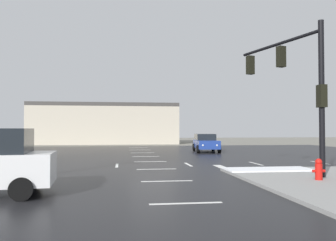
% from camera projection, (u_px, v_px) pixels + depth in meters
% --- Properties ---
extents(ground_plane, '(120.00, 120.00, 0.00)m').
position_uv_depth(ground_plane, '(153.00, 165.00, 19.19)').
color(ground_plane, slate).
extents(road_asphalt, '(44.00, 44.00, 0.02)m').
position_uv_depth(road_asphalt, '(153.00, 165.00, 19.19)').
color(road_asphalt, black).
rests_on(road_asphalt, ground_plane).
extents(snow_strip_curbside, '(4.00, 1.60, 0.06)m').
position_uv_depth(snow_strip_curbside, '(268.00, 169.00, 15.89)').
color(snow_strip_curbside, white).
rests_on(snow_strip_curbside, sidewalk_corner).
extents(lane_markings, '(36.15, 36.15, 0.01)m').
position_uv_depth(lane_markings, '(178.00, 167.00, 17.98)').
color(lane_markings, silver).
rests_on(lane_markings, road_asphalt).
extents(traffic_signal_mast, '(1.62, 5.03, 6.23)m').
position_uv_depth(traffic_signal_mast, '(296.00, 77.00, 14.89)').
color(traffic_signal_mast, black).
rests_on(traffic_signal_mast, sidewalk_corner).
extents(fire_hydrant, '(0.48, 0.26, 0.79)m').
position_uv_depth(fire_hydrant, '(319.00, 169.00, 12.77)').
color(fire_hydrant, red).
rests_on(fire_hydrant, sidewalk_corner).
extents(strip_building_background, '(19.83, 8.00, 5.55)m').
position_uv_depth(strip_building_background, '(105.00, 124.00, 48.44)').
color(strip_building_background, '#BCB29E').
rests_on(strip_building_background, ground_plane).
extents(sedan_blue, '(2.36, 4.66, 1.58)m').
position_uv_depth(sedan_blue, '(206.00, 142.00, 30.56)').
color(sedan_blue, navy).
rests_on(sedan_blue, road_asphalt).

